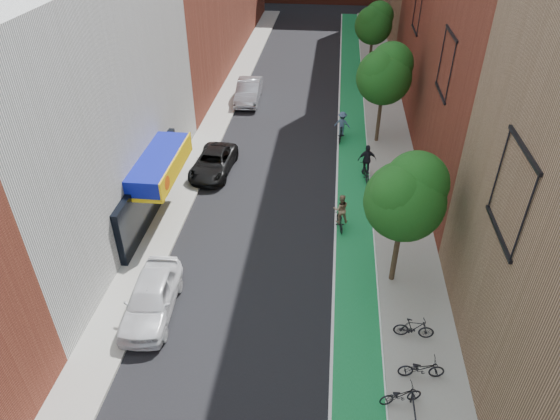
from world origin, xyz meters
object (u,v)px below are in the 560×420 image
(cyclist_lane_far, at_px, (342,128))
(cyclist_lane_mid, at_px, (366,166))
(parked_car_white, at_px, (151,298))
(cyclist_lane_near, at_px, (340,214))
(parked_car_silver, at_px, (249,91))
(parked_car_black, at_px, (213,163))

(cyclist_lane_far, bearing_deg, cyclist_lane_mid, 115.76)
(parked_car_white, distance_m, cyclist_lane_near, 10.41)
(parked_car_silver, relative_size, cyclist_lane_far, 2.51)
(cyclist_lane_near, height_order, cyclist_lane_mid, cyclist_lane_mid)
(parked_car_black, distance_m, parked_car_silver, 11.47)
(parked_car_black, bearing_deg, cyclist_lane_far, 37.72)
(parked_car_white, height_order, parked_car_black, parked_car_white)
(cyclist_lane_far, bearing_deg, parked_car_black, 43.95)
(parked_car_black, height_order, cyclist_lane_near, cyclist_lane_near)
(cyclist_lane_far, bearing_deg, parked_car_white, 75.12)
(cyclist_lane_near, bearing_deg, parked_car_silver, -77.37)
(cyclist_lane_near, distance_m, cyclist_lane_mid, 5.39)
(parked_car_black, bearing_deg, cyclist_lane_mid, 4.56)
(parked_car_white, height_order, cyclist_lane_mid, cyclist_lane_mid)
(parked_car_black, height_order, parked_car_silver, parked_car_silver)
(cyclist_lane_mid, bearing_deg, parked_car_silver, -59.75)
(cyclist_lane_near, relative_size, cyclist_lane_far, 0.98)
(parked_car_white, relative_size, cyclist_lane_near, 2.39)
(cyclist_lane_near, height_order, cyclist_lane_far, cyclist_lane_far)
(parked_car_silver, xyz_separation_m, cyclist_lane_far, (7.46, -6.11, 0.05))
(parked_car_black, relative_size, cyclist_lane_far, 2.36)
(parked_car_white, distance_m, cyclist_lane_far, 18.90)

